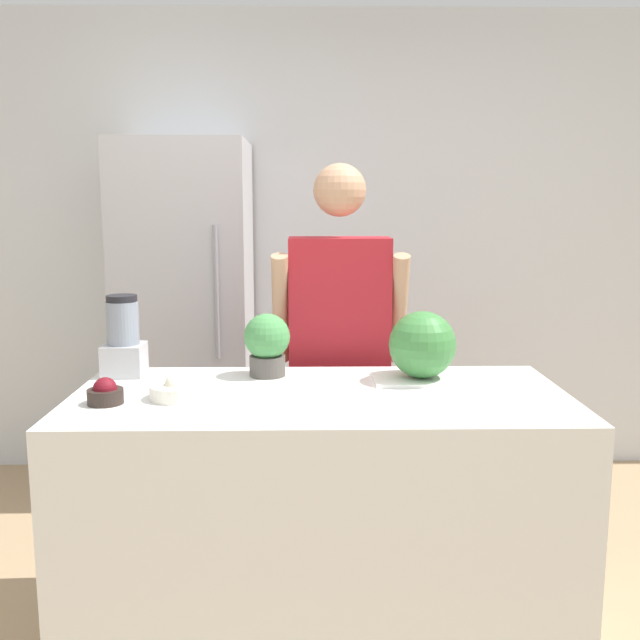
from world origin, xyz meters
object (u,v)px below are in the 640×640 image
Objects in this scene: blender at (123,340)px; bowl_cream at (176,390)px; person at (339,359)px; watermelon at (422,345)px; potted_plant at (267,343)px; refrigerator at (187,320)px; bowl_cherries at (105,393)px.

bowl_cream is at bearing -52.56° from blender.
person is 0.90m from bowl_cream.
watermelon is 0.80× the size of blender.
bowl_cream is 0.44m from blender.
potted_plant is at bearing -127.87° from person.
person is 0.57m from watermelon.
bowl_cream is at bearing -132.48° from potted_plant.
person reaches higher than watermelon.
refrigerator is 1.49m from bowl_cherries.
watermelon is at bearing 14.31° from bowl_cream.
blender reaches higher than potted_plant.
person is at bearing 43.07° from bowl_cherries.
person is 14.57× the size of bowl_cherries.
person reaches higher than blender.
watermelon reaches higher than bowl_cream.
potted_plant is (-0.57, 0.10, -0.01)m from watermelon.
refrigerator is 10.42× the size of bowl_cream.
potted_plant is (0.29, 0.32, 0.10)m from bowl_cream.
bowl_cherries is at bearing -164.98° from bowl_cream.
bowl_cream is (0.22, 0.06, -0.01)m from bowl_cherries.
bowl_cherries is 0.49× the size of potted_plant.
person is at bearing -43.57° from refrigerator.
person is 0.49m from potted_plant.
bowl_cherries is 0.38× the size of blender.
bowl_cherries is at bearing -136.93° from person.
watermelon is at bearing -58.73° from person.
blender is at bearing -157.13° from person.
watermelon is 0.58m from potted_plant.
potted_plant is (-0.29, -0.37, 0.14)m from person.
person reaches higher than potted_plant.
bowl_cream is at bearing -82.01° from refrigerator.
bowl_cherries is (-0.80, -0.75, 0.05)m from person.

